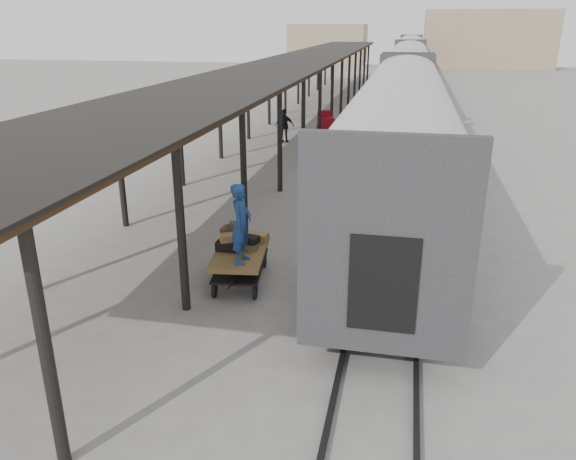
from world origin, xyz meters
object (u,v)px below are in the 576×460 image
at_px(baggage_cart, 240,258).
at_px(luggage_tug, 325,123).
at_px(porter, 241,224).
at_px(pedestrian, 285,126).

xyz_separation_m(baggage_cart, luggage_tug, (-0.95, 21.43, -0.09)).
bearing_deg(baggage_cart, porter, -76.22).
relative_size(baggage_cart, porter, 1.30).
distance_m(baggage_cart, pedestrian, 18.03).
relative_size(baggage_cart, pedestrian, 1.39).
height_order(porter, pedestrian, porter).
relative_size(luggage_tug, pedestrian, 0.87).
bearing_deg(porter, pedestrian, 11.51).
height_order(baggage_cart, porter, porter).
height_order(baggage_cart, luggage_tug, luggage_tug).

